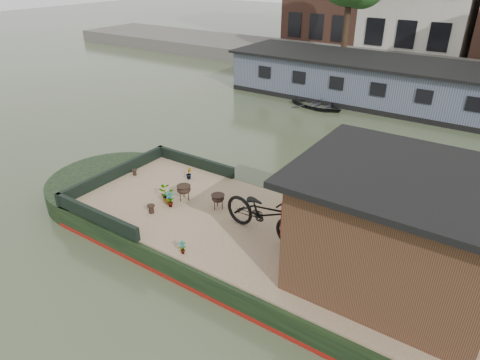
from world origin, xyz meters
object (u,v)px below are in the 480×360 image
Objects in this scene: potted_plant_a at (170,199)px; brazier_rear at (218,202)px; cabin at (399,229)px; dinghy at (318,102)px; bicycle at (264,213)px; brazier_front at (184,193)px.

brazier_rear is (1.09, 0.64, -0.02)m from potted_plant_a.
cabin is 1.50× the size of dinghy.
potted_plant_a reaches higher than dinghy.
bicycle reaches higher than dinghy.
brazier_front is (-2.64, 0.20, -0.38)m from bicycle.
potted_plant_a is at bearing -176.46° from cabin.
bicycle is 2.67m from brazier_front.
brazier_front reaches higher than dinghy.
cabin is 3.00m from bicycle.
cabin is at bearing -138.59° from dinghy.
cabin is 1.78× the size of bicycle.
bicycle is 2.74m from potted_plant_a.
cabin is at bearing -82.55° from bicycle.
bicycle reaches higher than potted_plant_a.
cabin is 9.95× the size of brazier_rear.
cabin is 4.67m from brazier_rear.
bicycle is at bearing -178.89° from cabin.
bicycle is at bearing 6.18° from potted_plant_a.
brazier_rear is (-4.54, 0.29, -1.03)m from cabin.
potted_plant_a is at bearing -149.54° from brazier_rear.
cabin reaches higher than potted_plant_a.
dinghy is (-1.28, 11.36, -0.59)m from brazier_front.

